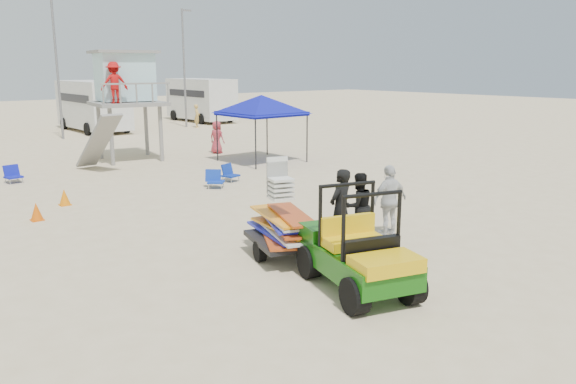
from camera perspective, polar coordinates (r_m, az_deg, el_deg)
ground at (r=10.92m, az=8.05°, el=-9.72°), size 140.00×140.00×0.00m
utility_cart at (r=10.52m, az=7.18°, el=-5.31°), size 1.95×2.82×1.95m
surf_trailer at (r=12.20m, az=-0.75°, el=-3.16°), size 1.62×2.30×1.99m
man_left at (r=12.92m, az=5.35°, el=-1.74°), size 0.76×0.57×1.87m
man_mid at (r=13.71m, az=7.15°, el=-1.44°), size 0.94×0.81×1.65m
man_right at (r=14.15m, az=10.27°, el=-0.83°), size 1.09×0.57×1.78m
lifeguard_tower at (r=26.31m, az=-16.36°, el=10.76°), size 3.35×3.35×4.72m
canopy_blue at (r=24.87m, az=-2.72°, el=9.49°), size 3.07×3.07×3.34m
cone_near at (r=18.39m, az=-21.77°, el=-0.49°), size 0.34×0.34×0.50m
cone_far at (r=16.86m, az=-24.19°, el=-1.82°), size 0.34×0.34×0.50m
beach_chair_a at (r=22.78m, az=-26.20°, el=1.64°), size 0.61×0.66×0.64m
beach_chair_b at (r=20.81m, az=-6.02°, el=1.95°), size 0.67×0.73×0.64m
beach_chair_c at (r=19.73m, az=-7.51°, el=1.33°), size 0.74×0.85×0.64m
rv_mid_right at (r=39.25m, az=-19.22°, el=8.49°), size 2.64×7.00×3.25m
rv_far_right at (r=44.47m, az=-8.85°, el=9.42°), size 2.64×6.60×3.25m
light_pole_left at (r=35.39m, az=-22.40°, el=11.45°), size 0.14×0.14×8.00m
light_pole_right at (r=40.32m, az=-10.50°, el=12.19°), size 0.14×0.14×8.00m
distant_beachgoers at (r=27.04m, az=-25.07°, el=4.43°), size 20.81×12.02×1.75m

